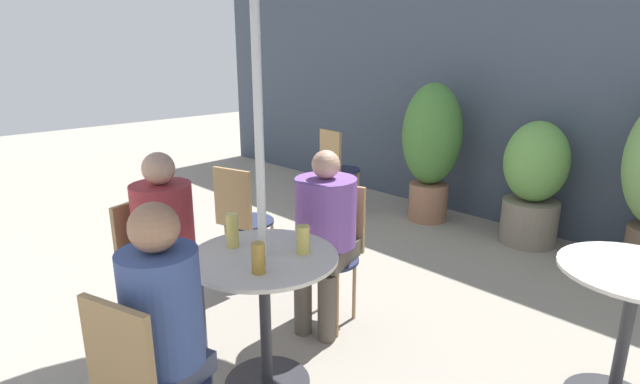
# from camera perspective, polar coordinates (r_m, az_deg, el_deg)

# --- Properties ---
(storefront_wall) EXTENTS (10.00, 0.06, 3.00)m
(storefront_wall) POSITION_cam_1_polar(r_m,az_deg,el_deg) (5.14, 25.33, 11.82)
(storefront_wall) COLOR #3D4756
(storefront_wall) RESTS_ON ground_plane
(cafe_table_near) EXTENTS (0.76, 0.76, 0.75)m
(cafe_table_near) POSITION_cam_1_polar(r_m,az_deg,el_deg) (2.63, -6.42, -11.20)
(cafe_table_near) COLOR #2D2D33
(cafe_table_near) RESTS_ON ground_plane
(cafe_table_far) EXTENTS (0.70, 0.70, 0.75)m
(cafe_table_far) POSITION_cam_1_polar(r_m,az_deg,el_deg) (2.90, 31.85, -11.50)
(cafe_table_far) COLOR #2D2D33
(cafe_table_far) RESTS_ON ground_plane
(bistro_chair_0) EXTENTS (0.41, 0.43, 0.91)m
(bistro_chair_0) POSITION_cam_1_polar(r_m,az_deg,el_deg) (3.26, 1.74, -5.62)
(bistro_chair_0) COLOR #232847
(bistro_chair_0) RESTS_ON ground_plane
(bistro_chair_1) EXTENTS (0.43, 0.41, 0.91)m
(bistro_chair_1) POSITION_cam_1_polar(r_m,az_deg,el_deg) (3.13, -18.76, -7.52)
(bistro_chair_1) COLOR #232847
(bistro_chair_1) RESTS_ON ground_plane
(bistro_chair_2) EXTENTS (0.41, 0.43, 0.91)m
(bistro_chair_2) POSITION_cam_1_polar(r_m,az_deg,el_deg) (2.12, -19.72, -19.66)
(bistro_chair_2) COLOR #232847
(bistro_chair_2) RESTS_ON ground_plane
(bistro_chair_3) EXTENTS (0.41, 0.42, 0.91)m
(bistro_chair_3) POSITION_cam_1_polar(r_m,az_deg,el_deg) (3.84, -9.05, -2.41)
(bistro_chair_3) COLOR #232847
(bistro_chair_3) RESTS_ON ground_plane
(bistro_chair_4) EXTENTS (0.39, 0.40, 0.91)m
(bistro_chair_4) POSITION_cam_1_polar(r_m,az_deg,el_deg) (5.46, 1.86, 3.38)
(bistro_chair_4) COLOR #232847
(bistro_chair_4) RESTS_ON ground_plane
(seated_person_0) EXTENTS (0.42, 0.44, 1.17)m
(seated_person_0) POSITION_cam_1_polar(r_m,az_deg,el_deg) (3.08, 0.50, -3.99)
(seated_person_0) COLOR brown
(seated_person_0) RESTS_ON ground_plane
(seated_person_1) EXTENTS (0.39, 0.37, 1.21)m
(seated_person_1) POSITION_cam_1_polar(r_m,az_deg,el_deg) (2.96, -17.12, -5.04)
(seated_person_1) COLOR #42475B
(seated_person_1) RESTS_ON ground_plane
(seated_person_2) EXTENTS (0.34, 0.36, 1.22)m
(seated_person_2) POSITION_cam_1_polar(r_m,az_deg,el_deg) (2.11, -17.22, -13.81)
(seated_person_2) COLOR #42475B
(seated_person_2) RESTS_ON ground_plane
(beer_glass_0) EXTENTS (0.07, 0.07, 0.18)m
(beer_glass_0) POSITION_cam_1_polar(r_m,az_deg,el_deg) (2.64, -10.00, -4.32)
(beer_glass_0) COLOR #DBC65B
(beer_glass_0) RESTS_ON cafe_table_near
(beer_glass_1) EXTENTS (0.06, 0.06, 0.15)m
(beer_glass_1) POSITION_cam_1_polar(r_m,az_deg,el_deg) (2.33, -7.07, -7.50)
(beer_glass_1) COLOR #B28433
(beer_glass_1) RESTS_ON cafe_table_near
(beer_glass_2) EXTENTS (0.07, 0.07, 0.15)m
(beer_glass_2) POSITION_cam_1_polar(r_m,az_deg,el_deg) (2.52, -1.95, -5.46)
(beer_glass_2) COLOR #DBC65B
(beer_glass_2) RESTS_ON cafe_table_near
(potted_plant_0) EXTENTS (0.60, 0.60, 1.43)m
(potted_plant_0) POSITION_cam_1_polar(r_m,az_deg,el_deg) (5.24, 12.62, 5.34)
(potted_plant_0) COLOR #93664C
(potted_plant_0) RESTS_ON ground_plane
(potted_plant_1) EXTENTS (0.56, 0.56, 1.14)m
(potted_plant_1) POSITION_cam_1_polar(r_m,az_deg,el_deg) (4.91, 23.26, 1.19)
(potted_plant_1) COLOR slate
(potted_plant_1) RESTS_ON ground_plane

